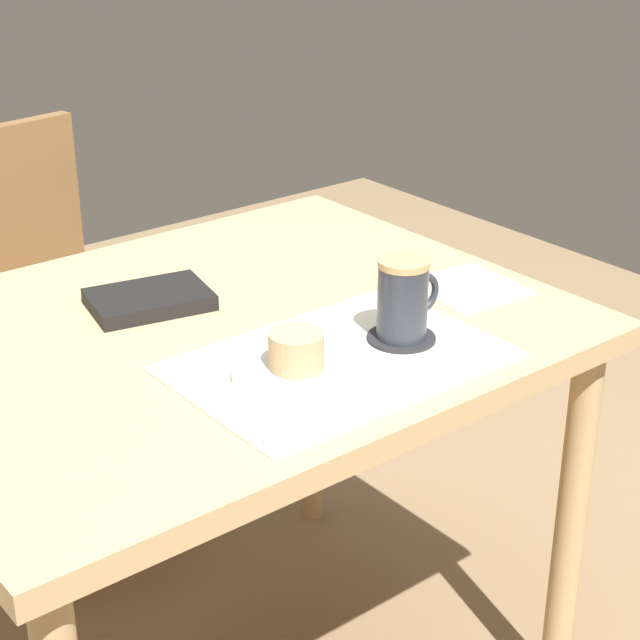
# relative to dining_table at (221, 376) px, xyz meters

# --- Properties ---
(dining_table) EXTENTS (1.00, 0.79, 0.72)m
(dining_table) POSITION_rel_dining_table_xyz_m (0.00, 0.00, 0.00)
(dining_table) COLOR tan
(dining_table) RESTS_ON ground_plane
(wooden_chair) EXTENTS (0.47, 0.47, 0.85)m
(wooden_chair) POSITION_rel_dining_table_xyz_m (0.02, 0.70, -0.15)
(wooden_chair) COLOR brown
(wooden_chair) RESTS_ON ground_plane
(placemat) EXTENTS (0.45, 0.30, 0.00)m
(placemat) POSITION_rel_dining_table_xyz_m (0.06, -0.21, 0.09)
(placemat) COLOR silver
(placemat) RESTS_ON dining_table
(pastry_plate) EXTENTS (0.17, 0.17, 0.01)m
(pastry_plate) POSITION_rel_dining_table_xyz_m (-0.01, -0.21, 0.10)
(pastry_plate) COLOR silver
(pastry_plate) RESTS_ON placemat
(pastry) EXTENTS (0.07, 0.07, 0.05)m
(pastry) POSITION_rel_dining_table_xyz_m (-0.01, -0.21, 0.13)
(pastry) COLOR tan
(pastry) RESTS_ON pastry_plate
(coffee_coaster) EXTENTS (0.10, 0.10, 0.00)m
(coffee_coaster) POSITION_rel_dining_table_xyz_m (0.17, -0.21, 0.09)
(coffee_coaster) COLOR #232328
(coffee_coaster) RESTS_ON placemat
(coffee_mug) EXTENTS (0.11, 0.07, 0.12)m
(coffee_mug) POSITION_rel_dining_table_xyz_m (0.17, -0.21, 0.15)
(coffee_mug) COLOR #2D333D
(coffee_mug) RESTS_ON coffee_coaster
(teaspoon) EXTENTS (0.13, 0.02, 0.01)m
(teaspoon) POSITION_rel_dining_table_xyz_m (-0.09, -0.33, 0.10)
(teaspoon) COLOR silver
(teaspoon) RESTS_ON placemat
(paper_napkin) EXTENTS (0.16, 0.16, 0.00)m
(paper_napkin) POSITION_rel_dining_table_xyz_m (0.39, -0.14, 0.09)
(paper_napkin) COLOR white
(paper_napkin) RESTS_ON dining_table
(small_book) EXTENTS (0.20, 0.16, 0.02)m
(small_book) POSITION_rel_dining_table_xyz_m (-0.05, 0.12, 0.10)
(small_book) COLOR black
(small_book) RESTS_ON dining_table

